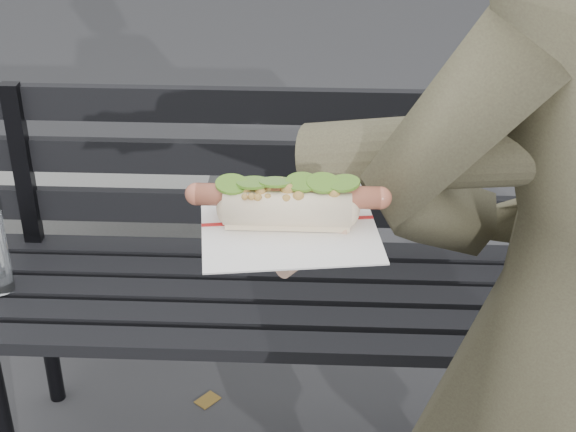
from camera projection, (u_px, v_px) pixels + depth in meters
The scene contains 3 objects.
park_bench at pixel (303, 257), 1.98m from camera, with size 1.50×0.44×0.88m.
concrete_block at pixel (24, 221), 2.77m from camera, with size 1.20×0.40×0.40m, color slate.
held_hotdog at pixel (456, 165), 1.00m from camera, with size 0.62×0.31×0.20m.
Camera 1 is at (0.07, -0.80, 1.58)m, focal length 55.00 mm.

